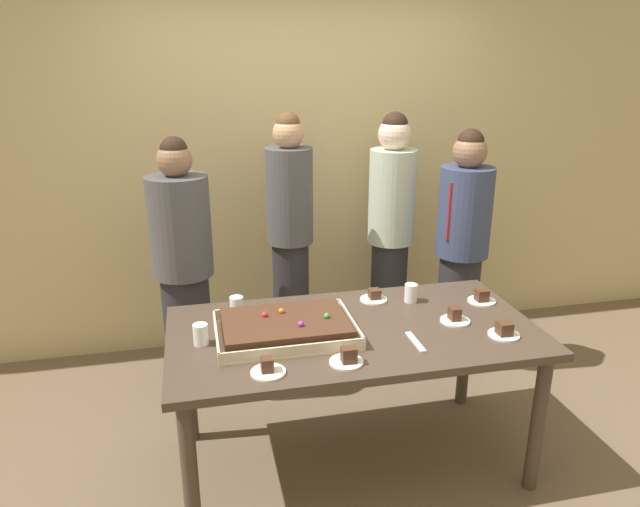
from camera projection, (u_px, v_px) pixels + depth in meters
The scene contains 18 objects.
ground_plane at pixel (351, 460), 3.09m from camera, with size 12.00×12.00×0.00m, color brown.
interior_back_panel at pixel (294, 138), 4.08m from camera, with size 8.00×0.12×3.00m, color #CCB784.
party_table at pixel (353, 345), 2.86m from camera, with size 1.80×0.93×0.78m.
sheet_cake at pixel (285, 328), 2.75m from camera, with size 0.66×0.47×0.11m.
plated_slice_near_left at pixel (504, 331), 2.75m from camera, with size 0.15×0.15×0.07m.
plated_slice_near_right at pixel (348, 358), 2.50m from camera, with size 0.15×0.15×0.08m.
plated_slice_far_left at pixel (268, 369), 2.43m from camera, with size 0.15×0.15×0.07m.
plated_slice_far_right at pixel (455, 317), 2.90m from camera, with size 0.15×0.15×0.08m.
plated_slice_center_front at pixel (374, 297), 3.16m from camera, with size 0.15×0.15×0.06m.
plated_slice_center_back at pixel (482, 298), 3.13m from camera, with size 0.15×0.15×0.07m.
drink_cup_nearest at pixel (201, 334), 2.66m from camera, with size 0.07×0.07×0.10m, color white.
drink_cup_middle at pixel (237, 306), 2.97m from camera, with size 0.07×0.07×0.10m, color white.
drink_cup_far_end at pixel (411, 293), 3.13m from camera, with size 0.07×0.07×0.10m, color white.
cake_server_utensil at pixel (415, 342), 2.69m from camera, with size 0.03×0.20×0.01m, color silver.
person_serving_front at pixel (391, 233), 3.94m from camera, with size 0.31×0.31×1.72m.
person_green_shirt_behind at pixel (290, 241), 3.76m from camera, with size 0.30×0.30×1.73m.
person_striped_tie_right at pixel (462, 250), 3.78m from camera, with size 0.34×0.34×1.63m.
person_far_right_suit at pixel (183, 270), 3.45m from camera, with size 0.36×0.36×1.63m.
Camera 1 is at (-0.73, -2.46, 2.05)m, focal length 32.36 mm.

